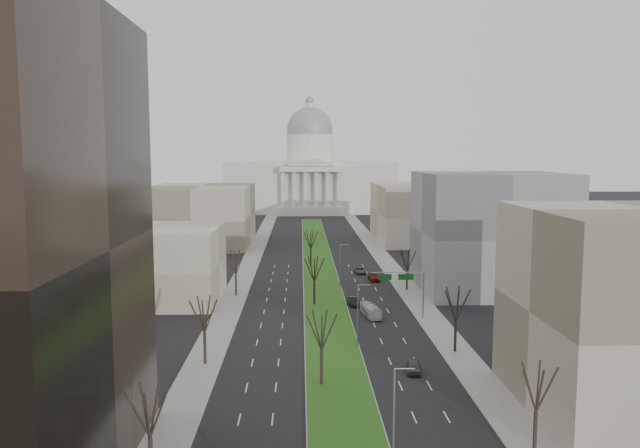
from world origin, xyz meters
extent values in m
plane|color=black|center=(0.00, 120.00, 0.00)|extent=(600.00, 600.00, 0.00)
cube|color=#999993|center=(0.00, 119.00, 0.07)|extent=(8.00, 222.00, 0.15)
cube|color=#214D14|center=(0.00, 119.00, 0.17)|extent=(7.70, 221.70, 0.06)
cube|color=gray|center=(-17.50, 95.00, 0.07)|extent=(5.00, 330.00, 0.15)
cube|color=gray|center=(17.50, 95.00, 0.07)|extent=(5.00, 330.00, 0.15)
cube|color=beige|center=(0.00, 270.00, 12.00)|extent=(80.00, 40.00, 24.00)
cube|color=beige|center=(0.00, 247.00, 2.00)|extent=(30.00, 6.00, 4.00)
cube|color=beige|center=(0.00, 247.00, 21.00)|extent=(28.00, 5.00, 2.50)
cube|color=beige|center=(0.00, 247.00, 23.00)|extent=(20.00, 5.00, 1.80)
cube|color=beige|center=(0.00, 247.00, 24.60)|extent=(12.00, 5.00, 1.60)
cylinder|color=beige|center=(0.00, 270.00, 30.00)|extent=(22.00, 22.00, 14.00)
sphere|color=gray|center=(0.00, 270.00, 39.00)|extent=(22.00, 22.00, 22.00)
cylinder|color=beige|center=(0.00, 270.00, 50.00)|extent=(4.00, 4.00, 4.00)
sphere|color=gray|center=(0.00, 270.00, 53.00)|extent=(4.00, 4.00, 4.00)
cylinder|color=beige|center=(-12.50, 247.00, 12.00)|extent=(2.00, 2.00, 16.00)
cylinder|color=beige|center=(-7.50, 247.00, 12.00)|extent=(2.00, 2.00, 16.00)
cylinder|color=beige|center=(-2.50, 247.00, 12.00)|extent=(2.00, 2.00, 16.00)
cylinder|color=beige|center=(2.50, 247.00, 12.00)|extent=(2.00, 2.00, 16.00)
cylinder|color=beige|center=(7.50, 247.00, 12.00)|extent=(2.00, 2.00, 16.00)
cylinder|color=beige|center=(12.50, 247.00, 12.00)|extent=(2.00, 2.00, 16.00)
cube|color=tan|center=(-33.00, 85.00, 7.00)|extent=(26.00, 22.00, 14.00)
cube|color=slate|center=(34.00, 92.00, 12.00)|extent=(28.00, 26.00, 24.00)
cube|color=gray|center=(-35.00, 160.00, 9.00)|extent=(30.00, 40.00, 18.00)
cube|color=tan|center=(35.00, 165.00, 9.00)|extent=(30.00, 40.00, 18.00)
cylinder|color=black|center=(-17.20, 48.00, 2.16)|extent=(0.40, 0.40, 4.32)
cylinder|color=black|center=(-17.20, 88.00, 2.11)|extent=(0.40, 0.40, 4.22)
cylinder|color=black|center=(17.20, 22.00, 2.06)|extent=(0.40, 0.40, 4.13)
cylinder|color=black|center=(17.20, 52.00, 2.21)|extent=(0.40, 0.40, 4.42)
cylinder|color=black|center=(17.20, 92.00, 2.02)|extent=(0.40, 0.40, 4.03)
cylinder|color=black|center=(-2.00, 40.00, 2.16)|extent=(0.40, 0.40, 4.32)
cylinder|color=black|center=(-2.00, 80.00, 2.16)|extent=(0.40, 0.40, 4.32)
cylinder|color=black|center=(-2.00, 120.00, 2.16)|extent=(0.40, 0.40, 4.32)
cylinder|color=gray|center=(3.70, 20.00, 4.50)|extent=(0.20, 0.20, 9.00)
cylinder|color=gray|center=(4.60, 20.00, 9.10)|extent=(1.80, 0.12, 0.12)
cylinder|color=gray|center=(3.70, 55.00, 4.50)|extent=(0.20, 0.20, 9.00)
cylinder|color=gray|center=(4.60, 55.00, 9.10)|extent=(1.80, 0.12, 0.12)
cylinder|color=gray|center=(3.70, 95.00, 4.50)|extent=(0.20, 0.20, 9.00)
cylinder|color=gray|center=(4.60, 95.00, 9.10)|extent=(1.80, 0.12, 0.12)
cylinder|color=gray|center=(16.20, 70.00, 4.00)|extent=(0.24, 0.24, 8.00)
cylinder|color=gray|center=(11.70, 70.00, 8.00)|extent=(9.00, 0.18, 0.18)
cube|color=#0C591E|center=(13.20, 70.08, 7.20)|extent=(2.60, 0.08, 1.00)
cube|color=#0C591E|center=(9.70, 70.08, 7.20)|extent=(2.20, 0.08, 1.00)
imported|color=#424549|center=(9.93, 44.25, 0.77)|extent=(2.46, 4.73, 1.54)
imported|color=black|center=(5.20, 79.63, 0.76)|extent=(2.32, 4.79, 1.51)
imported|color=#65140D|center=(11.65, 102.25, 0.82)|extent=(2.38, 5.68, 1.64)
imported|color=#46474D|center=(9.31, 110.36, 0.69)|extent=(2.72, 5.17, 1.39)
imported|color=silver|center=(7.47, 71.64, 1.06)|extent=(3.06, 7.84, 2.13)
camera|label=1|loc=(-4.45, -32.50, 27.84)|focal=35.00mm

